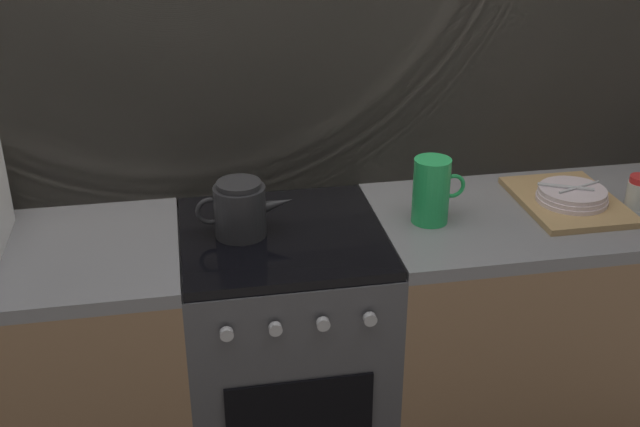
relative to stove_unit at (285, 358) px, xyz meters
name	(u,v)px	position (x,y,z in m)	size (l,w,h in m)	color
back_wall	(266,100)	(0.00, 0.32, 0.75)	(3.60, 0.05, 2.40)	#A39989
stove_unit	(285,358)	(0.00, 0.00, 0.00)	(0.60, 0.63, 0.90)	#4C4C51
counter_right	(549,328)	(0.90, 0.00, 0.00)	(1.20, 0.60, 0.90)	#997251
kettle	(240,209)	(-0.12, 0.01, 0.53)	(0.28, 0.15, 0.17)	#262628
pitcher	(432,191)	(0.45, -0.01, 0.55)	(0.16, 0.11, 0.20)	green
dish_pile	(570,198)	(0.91, 0.02, 0.47)	(0.30, 0.40, 0.07)	tan
spice_jar	(639,192)	(1.11, -0.03, 0.50)	(0.08, 0.08, 0.10)	silver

